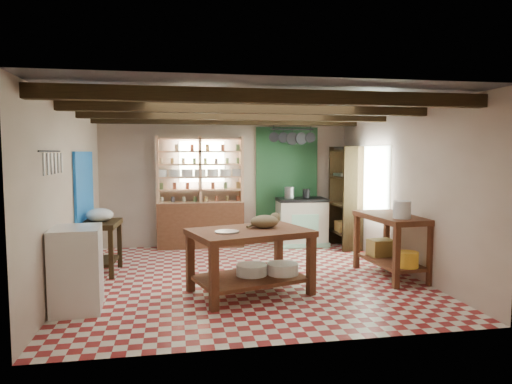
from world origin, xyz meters
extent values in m
cube|color=maroon|center=(0.00, 0.00, -0.01)|extent=(5.00, 5.00, 0.02)
cube|color=#4B4B51|center=(0.00, 0.00, 2.60)|extent=(5.00, 5.00, 0.02)
cube|color=#C3B09D|center=(0.00, 2.50, 1.30)|extent=(5.00, 0.04, 2.60)
cube|color=#C3B09D|center=(0.00, -2.50, 1.30)|extent=(5.00, 0.04, 2.60)
cube|color=#C3B09D|center=(-2.50, 0.00, 1.30)|extent=(0.04, 5.00, 2.60)
cube|color=#C3B09D|center=(2.50, 0.00, 1.30)|extent=(0.04, 5.00, 2.60)
cube|color=black|center=(0.00, 0.00, 2.48)|extent=(5.00, 3.80, 0.15)
cube|color=blue|center=(-2.47, 0.90, 1.10)|extent=(0.04, 1.40, 1.60)
cube|color=#1C4827|center=(1.25, 2.47, 1.25)|extent=(1.30, 0.04, 2.30)
cube|color=silver|center=(-0.50, 2.48, 1.70)|extent=(0.90, 0.02, 0.80)
cube|color=silver|center=(2.48, 1.00, 1.40)|extent=(0.02, 1.30, 1.20)
cube|color=black|center=(-2.44, -1.20, 1.78)|extent=(0.06, 0.90, 0.28)
cube|color=black|center=(1.25, 2.05, 2.18)|extent=(0.86, 0.12, 0.36)
cube|color=tan|center=(-0.55, 2.31, 1.10)|extent=(1.70, 0.34, 2.20)
cube|color=black|center=(2.28, 1.80, 1.00)|extent=(0.40, 0.86, 2.00)
cube|color=brown|center=(-0.08, -0.80, 0.43)|extent=(1.74, 1.40, 0.86)
cube|color=beige|center=(1.48, 2.15, 0.48)|extent=(1.01, 0.70, 0.96)
cube|color=black|center=(-2.20, 0.60, 0.41)|extent=(0.61, 0.84, 0.82)
cube|color=white|center=(-2.22, -1.08, 0.50)|extent=(0.60, 0.71, 1.00)
cube|color=brown|center=(2.18, -0.35, 0.47)|extent=(0.75, 1.36, 0.94)
ellipsoid|color=#8E7952|center=(0.15, -0.68, 0.95)|extent=(0.48, 0.44, 0.18)
cylinder|color=#9999A0|center=(-0.40, -0.95, 0.87)|extent=(0.39, 0.39, 0.02)
cylinder|color=white|center=(-0.04, -0.74, 0.30)|extent=(0.52, 0.52, 0.15)
cylinder|color=white|center=(0.38, -0.77, 0.30)|extent=(0.53, 0.53, 0.15)
cylinder|color=#9999A0|center=(1.23, 2.16, 1.08)|extent=(0.20, 0.20, 0.23)
cylinder|color=black|center=(1.58, 2.15, 1.06)|extent=(0.15, 0.15, 0.18)
ellipsoid|color=white|center=(-2.20, 0.60, 0.92)|extent=(0.44, 0.44, 0.21)
cylinder|color=white|center=(2.15, -0.70, 1.07)|extent=(0.27, 0.27, 0.25)
cube|color=olive|center=(2.16, -0.05, 0.38)|extent=(0.39, 0.32, 0.26)
cylinder|color=yellow|center=(2.21, -0.80, 0.36)|extent=(0.32, 0.32, 0.22)
camera|label=1|loc=(-1.06, -6.71, 1.89)|focal=32.00mm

